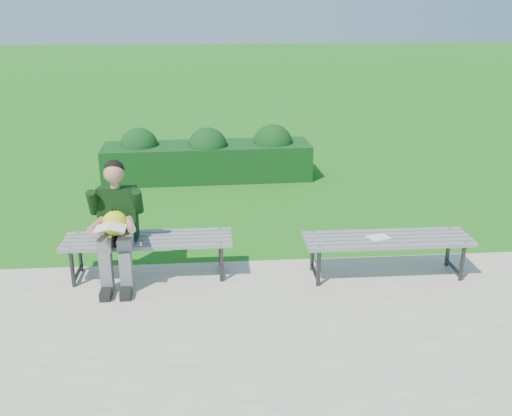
{
  "coord_description": "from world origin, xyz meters",
  "views": [
    {
      "loc": [
        0.03,
        -6.03,
        2.83
      ],
      "look_at": [
        0.51,
        -0.17,
        0.73
      ],
      "focal_mm": 40.0,
      "sensor_mm": 36.0,
      "label": 1
    }
  ],
  "objects_px": {
    "bench_right": "(387,242)",
    "paper_sheet": "(379,237)",
    "bench_left": "(148,243)",
    "hedge": "(209,157)",
    "seated_boy": "(116,221)"
  },
  "relations": [
    {
      "from": "bench_right",
      "to": "paper_sheet",
      "type": "relative_size",
      "value": 7.05
    },
    {
      "from": "bench_left",
      "to": "paper_sheet",
      "type": "xyz_separation_m",
      "value": [
        2.48,
        -0.19,
        0.06
      ]
    },
    {
      "from": "bench_left",
      "to": "paper_sheet",
      "type": "distance_m",
      "value": 2.48
    },
    {
      "from": "hedge",
      "to": "bench_left",
      "type": "xyz_separation_m",
      "value": [
        -0.66,
        -3.77,
        0.03
      ]
    },
    {
      "from": "bench_right",
      "to": "paper_sheet",
      "type": "distance_m",
      "value": 0.12
    },
    {
      "from": "bench_left",
      "to": "bench_right",
      "type": "xyz_separation_m",
      "value": [
        2.58,
        -0.19,
        0.0
      ]
    },
    {
      "from": "hedge",
      "to": "paper_sheet",
      "type": "height_order",
      "value": "hedge"
    },
    {
      "from": "bench_left",
      "to": "bench_right",
      "type": "bearing_deg",
      "value": -4.26
    },
    {
      "from": "seated_boy",
      "to": "paper_sheet",
      "type": "bearing_deg",
      "value": -1.95
    },
    {
      "from": "bench_right",
      "to": "bench_left",
      "type": "bearing_deg",
      "value": 175.74
    },
    {
      "from": "seated_boy",
      "to": "paper_sheet",
      "type": "relative_size",
      "value": 5.15
    },
    {
      "from": "hedge",
      "to": "seated_boy",
      "type": "height_order",
      "value": "seated_boy"
    },
    {
      "from": "bench_left",
      "to": "paper_sheet",
      "type": "relative_size",
      "value": 7.05
    },
    {
      "from": "hedge",
      "to": "bench_left",
      "type": "bearing_deg",
      "value": -99.95
    },
    {
      "from": "bench_left",
      "to": "seated_boy",
      "type": "distance_m",
      "value": 0.43
    }
  ]
}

